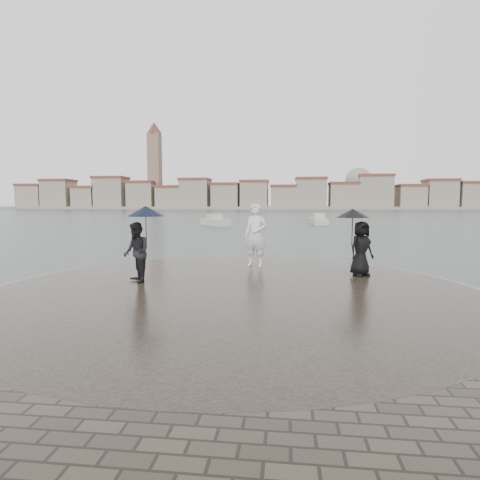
# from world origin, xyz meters

# --- Properties ---
(ground) EXTENTS (400.00, 400.00, 0.00)m
(ground) POSITION_xyz_m (0.00, 0.00, 0.00)
(ground) COLOR #2B3835
(ground) RESTS_ON ground
(kerb_ring) EXTENTS (12.50, 12.50, 0.32)m
(kerb_ring) POSITION_xyz_m (0.00, 3.50, 0.16)
(kerb_ring) COLOR gray
(kerb_ring) RESTS_ON ground
(quay_tip) EXTENTS (11.90, 11.90, 0.36)m
(quay_tip) POSITION_xyz_m (0.00, 3.50, 0.18)
(quay_tip) COLOR #2D261E
(quay_tip) RESTS_ON ground
(statue) EXTENTS (0.87, 0.68, 2.10)m
(statue) POSITION_xyz_m (0.26, 7.08, 1.41)
(statue) COLOR white
(statue) RESTS_ON quay_tip
(visitor_left) EXTENTS (1.23, 1.10, 2.04)m
(visitor_left) POSITION_xyz_m (-2.62, 4.00, 1.46)
(visitor_left) COLOR black
(visitor_left) RESTS_ON quay_tip
(visitor_right) EXTENTS (1.20, 1.01, 1.95)m
(visitor_right) POSITION_xyz_m (3.37, 5.71, 1.45)
(visitor_right) COLOR black
(visitor_right) RESTS_ON quay_tip
(far_skyline) EXTENTS (260.00, 20.00, 37.00)m
(far_skyline) POSITION_xyz_m (-6.29, 160.71, 5.61)
(far_skyline) COLOR gray
(far_skyline) RESTS_ON ground
(boats) EXTENTS (35.68, 10.02, 1.50)m
(boats) POSITION_xyz_m (7.60, 40.48, 0.38)
(boats) COLOR #BAB5A7
(boats) RESTS_ON ground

